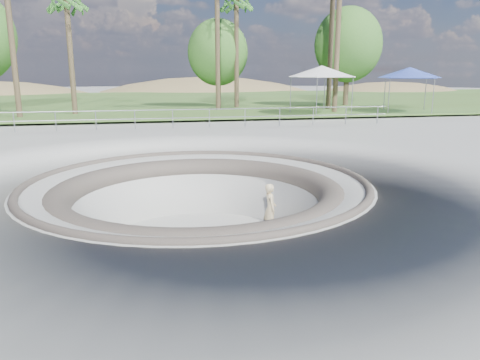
# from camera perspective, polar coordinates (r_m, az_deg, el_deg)

# --- Properties ---
(ground) EXTENTS (180.00, 180.00, 0.00)m
(ground) POSITION_cam_1_polar(r_m,az_deg,el_deg) (14.02, -5.23, -0.28)
(ground) COLOR #989994
(ground) RESTS_ON ground
(skate_bowl) EXTENTS (14.00, 14.00, 4.10)m
(skate_bowl) POSITION_cam_1_polar(r_m,az_deg,el_deg) (14.56, -5.07, -7.29)
(skate_bowl) COLOR #989994
(skate_bowl) RESTS_ON ground
(grass_strip) EXTENTS (180.00, 36.00, 0.12)m
(grass_strip) POSITION_cam_1_polar(r_m,az_deg,el_deg) (47.68, -9.76, 9.46)
(grass_strip) COLOR #425E25
(grass_strip) RESTS_ON ground
(distant_hills) EXTENTS (103.20, 45.00, 28.60)m
(distant_hills) POSITION_cam_1_polar(r_m,az_deg,el_deg) (71.67, -7.11, 4.97)
(distant_hills) COLOR olive
(distant_hills) RESTS_ON ground
(safety_railing) EXTENTS (25.00, 0.06, 1.03)m
(safety_railing) POSITION_cam_1_polar(r_m,az_deg,el_deg) (25.73, -8.20, 7.41)
(safety_railing) COLOR gray
(safety_railing) RESTS_ON ground
(skateboard) EXTENTS (0.78, 0.47, 0.08)m
(skateboard) POSITION_cam_1_polar(r_m,az_deg,el_deg) (15.13, 3.66, -6.49)
(skateboard) COLOR brown
(skateboard) RESTS_ON ground
(skater) EXTENTS (0.40, 0.60, 1.61)m
(skater) POSITION_cam_1_polar(r_m,az_deg,el_deg) (14.87, 3.70, -3.51)
(skater) COLOR beige
(skater) RESTS_ON skateboard
(canopy_white) EXTENTS (6.19, 6.19, 3.27)m
(canopy_white) POSITION_cam_1_polar(r_m,az_deg,el_deg) (33.81, 9.93, 12.90)
(canopy_white) COLOR gray
(canopy_white) RESTS_ON ground
(canopy_blue) EXTENTS (5.79, 5.79, 3.17)m
(canopy_blue) POSITION_cam_1_polar(r_m,az_deg,el_deg) (36.76, 19.96, 12.20)
(canopy_blue) COLOR gray
(canopy_blue) RESTS_ON ground
(palm_b) EXTENTS (2.60, 2.60, 8.60)m
(palm_b) POSITION_cam_1_polar(r_m,az_deg,el_deg) (34.87, -20.41, 19.52)
(palm_b) COLOR brown
(palm_b) RESTS_ON ground
(palm_d) EXTENTS (2.60, 2.60, 9.33)m
(palm_d) POSITION_cam_1_polar(r_m,az_deg,el_deg) (38.78, -0.44, 20.60)
(palm_d) COLOR brown
(palm_d) RESTS_ON ground
(bushy_tree_mid) EXTENTS (4.99, 4.54, 7.20)m
(bushy_tree_mid) POSITION_cam_1_polar(r_m,az_deg,el_deg) (40.12, -2.72, 15.25)
(bushy_tree_mid) COLOR brown
(bushy_tree_mid) RESTS_ON ground
(bushy_tree_right) EXTENTS (5.72, 5.20, 8.26)m
(bushy_tree_right) POSITION_cam_1_polar(r_m,az_deg,el_deg) (41.95, 13.06, 15.75)
(bushy_tree_right) COLOR brown
(bushy_tree_right) RESTS_ON ground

